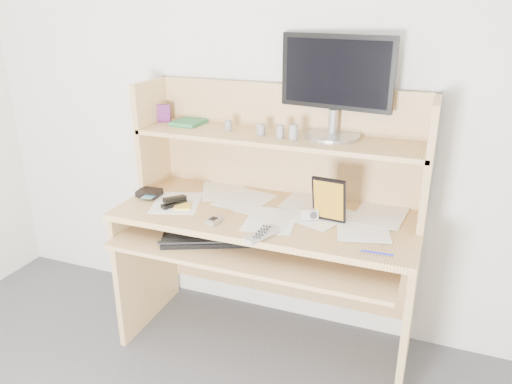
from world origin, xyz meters
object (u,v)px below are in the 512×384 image
(game_case, at_px, (329,200))
(monitor, at_px, (336,83))
(desk, at_px, (272,216))
(keyboard, at_px, (212,238))
(tv_remote, at_px, (262,235))

(game_case, bearing_deg, monitor, 107.49)
(desk, height_order, game_case, desk)
(desk, relative_size, monitor, 2.65)
(desk, distance_m, keyboard, 0.33)
(desk, xyz_separation_m, keyboard, (-0.20, -0.26, -0.03))
(tv_remote, distance_m, monitor, 0.77)
(game_case, xyz_separation_m, monitor, (-0.05, 0.25, 0.46))
(desk, height_order, keyboard, desk)
(keyboard, height_order, tv_remote, tv_remote)
(desk, height_order, tv_remote, desk)
(tv_remote, bearing_deg, game_case, 68.21)
(tv_remote, relative_size, game_case, 0.88)
(game_case, distance_m, monitor, 0.53)
(game_case, bearing_deg, keyboard, -155.70)
(keyboard, xyz_separation_m, monitor, (0.44, 0.42, 0.66))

